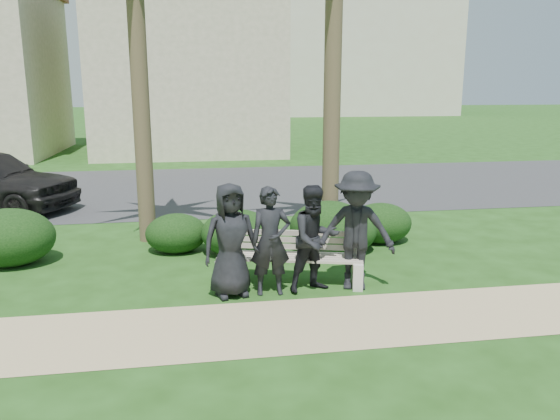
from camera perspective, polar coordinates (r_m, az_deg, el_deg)
The scene contains 15 objects.
ground at distance 8.62m, azimuth -1.93°, elevation -7.03°, with size 160.00×160.00×0.00m, color #1D4012.
footpath at distance 6.97m, azimuth 0.02°, elevation -11.97°, with size 30.00×1.60×0.01m, color tan.
asphalt_street at distance 16.34m, azimuth -5.54°, elevation 2.38°, with size 160.00×8.00×0.01m, color #2D2D30.
stucco_bldg_right at distance 26.06m, azimuth -9.51°, elevation 14.18°, with size 8.40×8.40×7.30m.
park_bench at distance 8.25m, azimuth 0.95°, elevation -5.40°, with size 2.29×1.02×0.76m.
man_a at distance 7.68m, azimuth -5.19°, elevation -3.17°, with size 0.79×0.52×1.63m, color black.
man_b at distance 7.72m, azimuth -0.99°, elevation -3.28°, with size 0.57×0.37×1.56m, color black.
man_c at distance 7.86m, azimuth 3.68°, elevation -3.02°, with size 0.76×0.59×1.56m, color black.
man_d at distance 7.99m, azimuth 7.94°, elevation -2.16°, with size 1.13×0.65×1.75m, color black.
hedge_a at distance 10.16m, azimuth -26.51°, elevation -2.43°, with size 1.50×1.24×0.98m, color black.
hedge_b at distance 10.01m, azimuth -10.79°, elevation -2.29°, with size 1.10×0.91×0.72m, color black.
hedge_c at distance 9.69m, azimuth -4.49°, elevation -2.24°, with size 1.28×1.06×0.83m, color black.
hedge_d at distance 9.97m, azimuth 5.08°, elevation -1.53°, with size 1.43×1.18×0.93m, color black.
hedge_e at distance 9.85m, azimuth 6.58°, elevation -2.14°, with size 1.23×1.01×0.80m, color black.
hedge_f at distance 10.62m, azimuth 10.47°, elevation -1.23°, with size 1.20×0.99×0.78m, color black.
Camera 1 is at (-1.02, -8.05, 2.91)m, focal length 35.00 mm.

